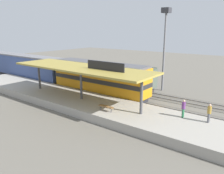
{
  "coord_description": "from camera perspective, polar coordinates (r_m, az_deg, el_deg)",
  "views": [
    {
      "loc": [
        -22.76,
        -18.32,
        8.85
      ],
      "look_at": [
        -1.38,
        -2.04,
        2.0
      ],
      "focal_mm": 36.5,
      "sensor_mm": 36.0,
      "label": 1
    }
  ],
  "objects": [
    {
      "name": "person_waiting",
      "position": [
        21.59,
        23.18,
        -5.81
      ],
      "size": [
        0.34,
        0.34,
        1.71
      ],
      "color": "#4C4C51",
      "rests_on": "platform"
    },
    {
      "name": "station_canopy",
      "position": [
        26.09,
        -7.73,
        4.65
      ],
      "size": [
        5.2,
        18.0,
        4.7
      ],
      "color": "#47474C",
      "rests_on": "platform"
    },
    {
      "name": "track_near",
      "position": [
        30.52,
        -1.47,
        -2.5
      ],
      "size": [
        3.2,
        110.0,
        0.16
      ],
      "color": "#565249",
      "rests_on": "ground"
    },
    {
      "name": "person_walking",
      "position": [
        21.98,
        17.46,
        -4.94
      ],
      "size": [
        0.34,
        0.34,
        1.71
      ],
      "color": "#23603D",
      "rests_on": "platform"
    },
    {
      "name": "light_mast",
      "position": [
        33.58,
        13.18,
        13.16
      ],
      "size": [
        1.1,
        1.1,
        11.7
      ],
      "color": "slate",
      "rests_on": "ground"
    },
    {
      "name": "platform_bench",
      "position": [
        22.8,
        -1.51,
        -4.92
      ],
      "size": [
        0.44,
        1.7,
        0.5
      ],
      "color": "#333338",
      "rests_on": "platform"
    },
    {
      "name": "platform",
      "position": [
        27.13,
        -7.58,
        -3.87
      ],
      "size": [
        6.0,
        44.0,
        0.9
      ],
      "primitive_type": "cube",
      "color": "#9E998E",
      "rests_on": "ground"
    },
    {
      "name": "locomotive",
      "position": [
        30.65,
        -3.2,
        2.15
      ],
      "size": [
        2.93,
        14.43,
        4.44
      ],
      "color": "#28282D",
      "rests_on": "track_near"
    },
    {
      "name": "freight_car",
      "position": [
        34.48,
        1.35,
        2.79
      ],
      "size": [
        2.8,
        12.0,
        3.54
      ],
      "color": "#28282D",
      "rests_on": "track_far"
    },
    {
      "name": "track_far",
      "position": [
        34.09,
        3.37,
        -0.72
      ],
      "size": [
        3.2,
        110.0,
        0.16
      ],
      "color": "#565249",
      "rests_on": "ground"
    },
    {
      "name": "passenger_carriage_front",
      "position": [
        44.34,
        -21.27,
        4.85
      ],
      "size": [
        2.9,
        20.0,
        4.24
      ],
      "color": "#28282D",
      "rests_on": "track_near"
    },
    {
      "name": "ground_plane",
      "position": [
        32.05,
        0.77,
        -1.73
      ],
      "size": [
        120.0,
        120.0,
        0.0
      ],
      "primitive_type": "plane",
      "color": "#666056"
    }
  ]
}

